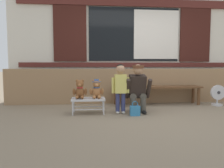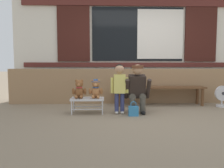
{
  "view_description": "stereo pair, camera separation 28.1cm",
  "coord_description": "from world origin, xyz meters",
  "px_view_note": "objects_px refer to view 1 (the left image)",
  "views": [
    {
      "loc": [
        -1.16,
        -3.93,
        0.93
      ],
      "look_at": [
        -0.73,
        0.5,
        0.55
      ],
      "focal_mm": 34.9,
      "sensor_mm": 36.0,
      "label": 1
    },
    {
      "loc": [
        -0.88,
        -3.95,
        0.93
      ],
      "look_at": [
        -0.73,
        0.5,
        0.55
      ],
      "focal_mm": 34.9,
      "sensor_mm": 36.0,
      "label": 2
    }
  ],
  "objects_px": {
    "teddy_bear_with_hat": "(97,89)",
    "adult_crouching": "(138,88)",
    "small_display_bench": "(88,100)",
    "child_standing": "(120,83)",
    "teddy_bear_plain": "(80,90)",
    "wooden_bench_long": "(157,89)",
    "floor_fan": "(218,95)",
    "handbag_on_ground": "(135,110)"
  },
  "relations": [
    {
      "from": "wooden_bench_long",
      "to": "child_standing",
      "type": "height_order",
      "value": "child_standing"
    },
    {
      "from": "teddy_bear_plain",
      "to": "handbag_on_ground",
      "type": "height_order",
      "value": "teddy_bear_plain"
    },
    {
      "from": "teddy_bear_plain",
      "to": "adult_crouching",
      "type": "bearing_deg",
      "value": 1.45
    },
    {
      "from": "adult_crouching",
      "to": "handbag_on_ground",
      "type": "xyz_separation_m",
      "value": [
        -0.12,
        -0.29,
        -0.38
      ]
    },
    {
      "from": "teddy_bear_with_hat",
      "to": "floor_fan",
      "type": "relative_size",
      "value": 0.76
    },
    {
      "from": "floor_fan",
      "to": "wooden_bench_long",
      "type": "bearing_deg",
      "value": 168.91
    },
    {
      "from": "adult_crouching",
      "to": "small_display_bench",
      "type": "bearing_deg",
      "value": -178.23
    },
    {
      "from": "teddy_bear_plain",
      "to": "handbag_on_ground",
      "type": "relative_size",
      "value": 1.34
    },
    {
      "from": "wooden_bench_long",
      "to": "teddy_bear_with_hat",
      "type": "bearing_deg",
      "value": -150.94
    },
    {
      "from": "teddy_bear_plain",
      "to": "floor_fan",
      "type": "xyz_separation_m",
      "value": [
        3.14,
        0.54,
        -0.23
      ]
    },
    {
      "from": "wooden_bench_long",
      "to": "floor_fan",
      "type": "distance_m",
      "value": 1.4
    },
    {
      "from": "teddy_bear_plain",
      "to": "child_standing",
      "type": "relative_size",
      "value": 0.38
    },
    {
      "from": "teddy_bear_plain",
      "to": "child_standing",
      "type": "height_order",
      "value": "child_standing"
    },
    {
      "from": "wooden_bench_long",
      "to": "teddy_bear_with_hat",
      "type": "height_order",
      "value": "teddy_bear_with_hat"
    },
    {
      "from": "wooden_bench_long",
      "to": "floor_fan",
      "type": "height_order",
      "value": "floor_fan"
    },
    {
      "from": "small_display_bench",
      "to": "floor_fan",
      "type": "distance_m",
      "value": 3.02
    },
    {
      "from": "child_standing",
      "to": "wooden_bench_long",
      "type": "bearing_deg",
      "value": 41.09
    },
    {
      "from": "teddy_bear_with_hat",
      "to": "wooden_bench_long",
      "type": "bearing_deg",
      "value": 29.06
    },
    {
      "from": "teddy_bear_with_hat",
      "to": "adult_crouching",
      "type": "xyz_separation_m",
      "value": [
        0.82,
        0.03,
        0.01
      ]
    },
    {
      "from": "teddy_bear_plain",
      "to": "teddy_bear_with_hat",
      "type": "relative_size",
      "value": 1.0
    },
    {
      "from": "wooden_bench_long",
      "to": "child_standing",
      "type": "distance_m",
      "value": 1.34
    },
    {
      "from": "wooden_bench_long",
      "to": "handbag_on_ground",
      "type": "relative_size",
      "value": 7.72
    },
    {
      "from": "child_standing",
      "to": "teddy_bear_plain",
      "type": "bearing_deg",
      "value": 175.72
    },
    {
      "from": "teddy_bear_plain",
      "to": "floor_fan",
      "type": "bearing_deg",
      "value": 9.78
    },
    {
      "from": "child_standing",
      "to": "adult_crouching",
      "type": "height_order",
      "value": "child_standing"
    },
    {
      "from": "small_display_bench",
      "to": "wooden_bench_long",
      "type": "bearing_deg",
      "value": 26.65
    },
    {
      "from": "teddy_bear_with_hat",
      "to": "floor_fan",
      "type": "distance_m",
      "value": 2.88
    },
    {
      "from": "child_standing",
      "to": "adult_crouching",
      "type": "bearing_deg",
      "value": 13.56
    },
    {
      "from": "teddy_bear_plain",
      "to": "handbag_on_ground",
      "type": "distance_m",
      "value": 1.12
    },
    {
      "from": "teddy_bear_with_hat",
      "to": "adult_crouching",
      "type": "bearing_deg",
      "value": 1.96
    },
    {
      "from": "small_display_bench",
      "to": "floor_fan",
      "type": "relative_size",
      "value": 1.33
    },
    {
      "from": "handbag_on_ground",
      "to": "floor_fan",
      "type": "bearing_deg",
      "value": 20.81
    },
    {
      "from": "small_display_bench",
      "to": "child_standing",
      "type": "height_order",
      "value": "child_standing"
    },
    {
      "from": "teddy_bear_plain",
      "to": "small_display_bench",
      "type": "bearing_deg",
      "value": -0.51
    },
    {
      "from": "teddy_bear_with_hat",
      "to": "child_standing",
      "type": "relative_size",
      "value": 0.38
    },
    {
      "from": "wooden_bench_long",
      "to": "adult_crouching",
      "type": "bearing_deg",
      "value": -129.04
    },
    {
      "from": "floor_fan",
      "to": "child_standing",
      "type": "bearing_deg",
      "value": -165.75
    },
    {
      "from": "teddy_bear_plain",
      "to": "adult_crouching",
      "type": "height_order",
      "value": "adult_crouching"
    },
    {
      "from": "adult_crouching",
      "to": "floor_fan",
      "type": "bearing_deg",
      "value": 14.38
    },
    {
      "from": "small_display_bench",
      "to": "child_standing",
      "type": "bearing_deg",
      "value": -5.25
    },
    {
      "from": "small_display_bench",
      "to": "teddy_bear_with_hat",
      "type": "height_order",
      "value": "teddy_bear_with_hat"
    },
    {
      "from": "teddy_bear_plain",
      "to": "teddy_bear_with_hat",
      "type": "bearing_deg",
      "value": 0.13
    }
  ]
}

